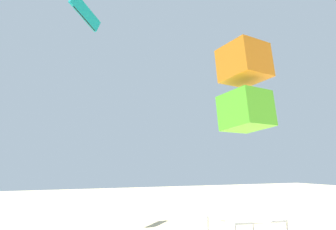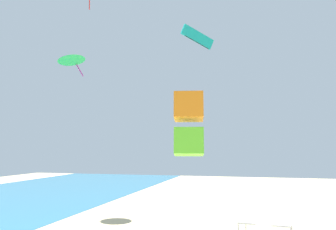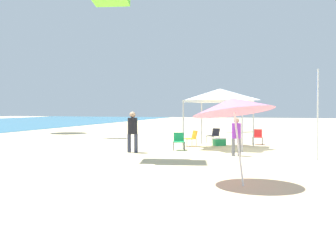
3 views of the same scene
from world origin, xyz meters
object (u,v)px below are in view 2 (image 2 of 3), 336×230
(canopy_tent, at_px, (266,215))
(kite_box_orange, at_px, (189,124))
(kite_parafoil_teal, at_px, (197,37))
(kite_delta_green, at_px, (71,58))

(canopy_tent, bearing_deg, kite_box_orange, 144.48)
(canopy_tent, xyz_separation_m, kite_box_orange, (-5.17, 3.69, 5.18))
(kite_parafoil_teal, distance_m, kite_delta_green, 13.57)
(canopy_tent, relative_size, kite_delta_green, 0.97)
(canopy_tent, height_order, kite_parafoil_teal, kite_parafoil_teal)
(kite_parafoil_teal, bearing_deg, kite_delta_green, 163.47)
(kite_delta_green, bearing_deg, kite_parafoil_teal, 130.38)
(canopy_tent, distance_m, kite_delta_green, 24.28)
(kite_parafoil_teal, height_order, kite_box_orange, kite_parafoil_teal)
(canopy_tent, xyz_separation_m, kite_parafoil_teal, (13.95, 6.36, 16.03))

